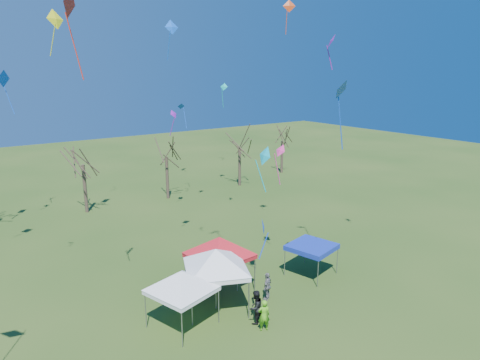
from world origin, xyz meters
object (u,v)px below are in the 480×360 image
object	(u,v)px
tree_4	(240,134)
tree_5	(283,130)
tree_2	(81,147)
person_green	(264,315)
person_grey	(267,286)
tent_blue	(312,247)
tree_3	(166,142)
tent_white_mid	(216,253)
person_dark	(256,307)
tent_red	(219,241)
tent_white_west	(181,275)

from	to	relation	value
tree_4	tree_5	xyz separation A→B (m)	(8.37, 2.06, -0.33)
tree_2	tree_5	distance (m)	26.15
person_green	person_grey	size ratio (longest dim) A/B	1.01
person_green	person_grey	world-z (taller)	person_green
tree_4	tent_blue	world-z (taller)	tree_4
tree_2	tree_5	world-z (taller)	tree_2
tree_3	person_grey	distance (m)	23.41
tree_3	tent_white_mid	distance (m)	22.75
tree_4	tent_blue	size ratio (longest dim) A/B	2.43
tree_5	tent_blue	xyz separation A→B (m)	(-17.88, -23.54, -3.80)
person_grey	person_dark	xyz separation A→B (m)	(-2.06, -1.53, 0.08)
person_grey	person_dark	distance (m)	2.57
tree_3	person_grey	world-z (taller)	tree_3
tree_5	tent_blue	distance (m)	29.80
person_dark	tent_blue	bearing A→B (deg)	-173.78
person_green	tent_blue	bearing A→B (deg)	-132.11
tree_2	tree_4	world-z (taller)	tree_2
tent_red	person_grey	world-z (taller)	tent_red
tree_5	tent_white_west	size ratio (longest dim) A/B	1.90
tent_white_west	tent_blue	world-z (taller)	tent_white_west
tent_white_mid	tent_red	xyz separation A→B (m)	(1.23, 1.52, -0.06)
tent_white_mid	tent_blue	xyz separation A→B (m)	(7.28, -0.21, -1.38)
tree_4	person_grey	size ratio (longest dim) A/B	4.64
person_dark	tent_white_west	bearing A→B (deg)	-46.63
tent_blue	person_dark	xyz separation A→B (m)	(-6.45, -2.37, -1.00)
tent_white_mid	tent_red	distance (m)	1.95
tree_4	person_dark	bearing A→B (deg)	-123.80
tree_3	tree_4	xyz separation A→B (m)	(9.32, -0.04, -0.02)
tent_red	person_grey	bearing A→B (deg)	-57.18
tree_4	tent_blue	bearing A→B (deg)	-113.89
person_grey	tree_3	bearing A→B (deg)	-131.63
person_green	person_grey	xyz separation A→B (m)	(2.11, 2.30, -0.01)
tree_3	person_green	size ratio (longest dim) A/B	4.61
tree_2	tent_red	size ratio (longest dim) A/B	1.80
tent_blue	person_grey	xyz separation A→B (m)	(-4.39, -0.84, -1.09)
tree_5	tent_white_west	bearing A→B (deg)	-139.18
tree_5	tree_3	bearing A→B (deg)	-173.48
tree_4	tent_red	distance (m)	25.30
person_grey	tree_4	bearing A→B (deg)	-151.97
tent_white_west	person_dark	xyz separation A→B (m)	(3.25, -2.08, -1.98)
tree_2	person_green	bearing A→B (deg)	-86.09
tent_white_west	tree_3	bearing A→B (deg)	65.60
tree_2	person_dark	world-z (taller)	tree_2
tree_3	tent_white_west	xyz separation A→B (m)	(-9.89, -21.81, -3.17)
tree_2	tent_white_west	distance (m)	22.45
tree_3	person_dark	bearing A→B (deg)	-105.54
tent_white_west	tree_4	bearing A→B (deg)	48.56
tent_red	person_dark	bearing A→B (deg)	-95.59
tent_white_west	tent_white_mid	distance (m)	2.51
tree_2	person_green	xyz separation A→B (m)	(1.71, -24.99, -5.43)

